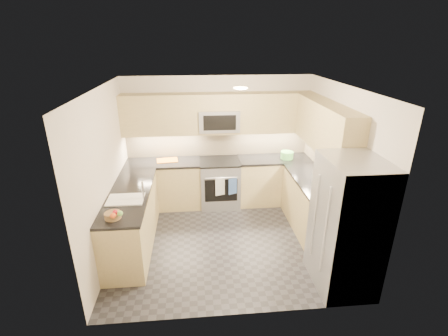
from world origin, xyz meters
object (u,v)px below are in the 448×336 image
(fruit_basket, at_px, (113,215))
(microwave, at_px, (219,120))
(refrigerator, at_px, (347,225))
(cutting_board, at_px, (167,160))
(utensil_bowl, at_px, (287,155))
(gas_range, at_px, (220,183))

(fruit_basket, bearing_deg, microwave, 53.91)
(refrigerator, relative_size, fruit_basket, 8.37)
(microwave, bearing_deg, cutting_board, -177.43)
(utensil_bowl, relative_size, fruit_basket, 1.14)
(utensil_bowl, xyz_separation_m, fruit_basket, (-2.89, -2.01, -0.03))
(microwave, xyz_separation_m, refrigerator, (1.45, -2.55, -0.80))
(refrigerator, relative_size, utensil_bowl, 7.31)
(utensil_bowl, height_order, fruit_basket, utensil_bowl)
(cutting_board, distance_m, fruit_basket, 2.18)
(microwave, xyz_separation_m, utensil_bowl, (1.32, -0.14, -0.69))
(gas_range, distance_m, microwave, 1.25)
(gas_range, height_order, fruit_basket, fruit_basket)
(gas_range, xyz_separation_m, microwave, (0.00, 0.12, 1.24))
(gas_range, xyz_separation_m, utensil_bowl, (1.32, -0.02, 0.56))
(gas_range, bearing_deg, fruit_basket, -127.74)
(refrigerator, xyz_separation_m, utensil_bowl, (-0.13, 2.41, 0.11))
(refrigerator, height_order, fruit_basket, refrigerator)
(microwave, distance_m, fruit_basket, 2.76)
(cutting_board, bearing_deg, fruit_basket, -104.92)
(utensil_bowl, height_order, cutting_board, utensil_bowl)
(gas_range, relative_size, refrigerator, 0.51)
(utensil_bowl, bearing_deg, cutting_board, 177.57)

